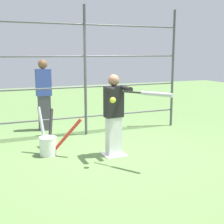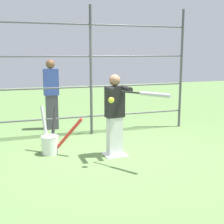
% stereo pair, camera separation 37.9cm
% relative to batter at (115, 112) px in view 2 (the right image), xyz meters
% --- Properties ---
extents(ground_plane, '(24.00, 24.00, 0.00)m').
position_rel_batter_xyz_m(ground_plane, '(0.00, -0.01, -0.80)').
color(ground_plane, '#608447').
extents(home_plate, '(0.40, 0.40, 0.02)m').
position_rel_batter_xyz_m(home_plate, '(0.00, -0.01, -0.79)').
color(home_plate, white).
rests_on(home_plate, ground).
extents(fence_backstop, '(4.69, 0.06, 2.89)m').
position_rel_batter_xyz_m(fence_backstop, '(0.00, -1.61, 0.64)').
color(fence_backstop, '#4C4C51').
rests_on(fence_backstop, ground).
extents(batter, '(0.38, 0.52, 1.49)m').
position_rel_batter_xyz_m(batter, '(0.00, 0.00, 0.00)').
color(batter, silver).
rests_on(batter, ground).
extents(baseball_bat_swinging, '(0.53, 0.77, 0.07)m').
position_rel_batter_xyz_m(baseball_bat_swinging, '(-0.30, 0.83, 0.42)').
color(baseball_bat_swinging, black).
extents(softball_in_flight, '(0.10, 0.10, 0.10)m').
position_rel_batter_xyz_m(softball_in_flight, '(0.26, 0.54, 0.32)').
color(softball_in_flight, yellow).
extents(bat_bucket, '(0.73, 0.92, 0.88)m').
position_rel_batter_xyz_m(bat_bucket, '(1.09, -0.49, -0.58)').
color(bat_bucket, white).
rests_on(bat_bucket, ground).
extents(bystander_behind_fence, '(0.35, 0.22, 1.70)m').
position_rel_batter_xyz_m(bystander_behind_fence, '(0.79, -2.41, 0.08)').
color(bystander_behind_fence, '#3F3F47').
rests_on(bystander_behind_fence, ground).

